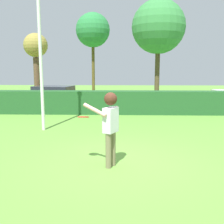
# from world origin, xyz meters

# --- Properties ---
(ground_plane) EXTENTS (60.00, 60.00, 0.00)m
(ground_plane) POSITION_xyz_m (0.00, 0.00, 0.00)
(ground_plane) COLOR #639B3B
(person) EXTENTS (0.84, 0.51, 1.77)m
(person) POSITION_xyz_m (-0.18, -0.28, 1.10)
(person) COLOR #796E51
(person) RESTS_ON ground
(frisbee) EXTENTS (0.28, 0.27, 0.08)m
(frisbee) POSITION_xyz_m (-0.84, -0.04, 1.15)
(frisbee) COLOR red
(lamppost) EXTENTS (0.24, 0.24, 7.04)m
(lamppost) POSITION_xyz_m (-2.85, 3.42, 3.85)
(lamppost) COLOR silver
(lamppost) RESTS_ON ground
(hedge_row) EXTENTS (20.31, 0.90, 1.17)m
(hedge_row) POSITION_xyz_m (0.00, 7.14, 0.58)
(hedge_row) COLOR #245628
(hedge_row) RESTS_ON ground
(parked_car_red) EXTENTS (4.45, 2.47, 1.25)m
(parked_car_red) POSITION_xyz_m (-4.00, 9.61, 0.69)
(parked_car_red) COLOR #B21E1E
(parked_car_red) RESTS_ON ground
(oak_tree) EXTENTS (3.56, 3.56, 6.81)m
(oak_tree) POSITION_xyz_m (2.56, 12.05, 5.00)
(oak_tree) COLOR brown
(oak_tree) RESTS_ON ground
(maple_tree) EXTENTS (2.76, 2.76, 6.75)m
(maple_tree) POSITION_xyz_m (-2.21, 15.86, 5.33)
(maple_tree) COLOR brown
(maple_tree) RESTS_ON ground
(bare_elm_tree) EXTENTS (1.63, 1.63, 4.69)m
(bare_elm_tree) POSITION_xyz_m (-5.79, 12.16, 3.60)
(bare_elm_tree) COLOR brown
(bare_elm_tree) RESTS_ON ground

